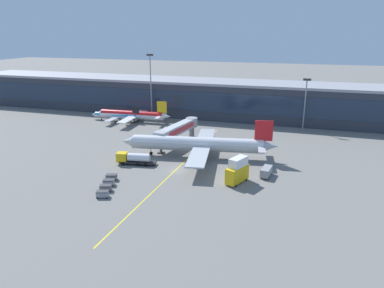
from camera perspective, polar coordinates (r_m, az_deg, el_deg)
The scene contains 16 objects.
ground_plane at distance 94.84m, azimuth -2.26°, elevation -4.17°, with size 700.00×700.00×0.00m, color slate.
apron_lead_in_line at distance 96.77m, azimuth -2.18°, elevation -3.72°, with size 0.30×80.00×0.01m, color yellow.
terminal_building at distance 158.41m, azimuth -0.75°, elevation 7.49°, with size 207.85×21.03×15.16m.
main_airliner at distance 103.18m, azimuth 0.99°, elevation 0.00°, with size 45.20×36.20×11.51m.
jet_bridge at distance 115.53m, azimuth -2.17°, elevation 2.42°, with size 7.34×23.71×6.71m.
fuel_tanker at distance 99.54m, azimuth -9.24°, elevation -2.26°, with size 11.07×4.27×3.25m.
crew_van at distance 92.49m, azimuth 11.73°, elevation -4.24°, with size 2.69×5.22×2.30m.
catering_lift at distance 86.89m, azimuth 7.22°, elevation -4.20°, with size 4.90×7.24×6.30m.
baggage_cart_0 at distance 82.04m, azimuth -14.01°, elevation -7.69°, with size 2.99×2.29×1.48m.
baggage_cart_1 at distance 84.87m, azimuth -13.53°, elevation -6.78°, with size 2.99×2.29×1.48m.
baggage_cart_2 at distance 87.72m, azimuth -13.08°, elevation -5.93°, with size 2.99×2.29×1.48m.
baggage_cart_3 at distance 90.60m, azimuth -12.65°, elevation -5.14°, with size 2.99×2.29×1.48m.
commuter_jet_far at distance 147.06m, azimuth -9.45°, elevation 4.61°, with size 32.46×25.65×8.84m.
commuter_jet_near at distance 149.57m, azimuth -11.93°, elevation 4.37°, with size 23.08×18.17×6.44m.
apron_light_mast_0 at distance 138.33m, azimuth 17.54°, elevation 6.79°, with size 2.80×0.50×18.82m.
apron_light_mast_2 at distance 150.42m, azimuth -6.56°, elevation 9.78°, with size 2.80×0.50×26.36m.
Camera 1 is at (29.93, -82.98, 34.84)m, focal length 33.61 mm.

